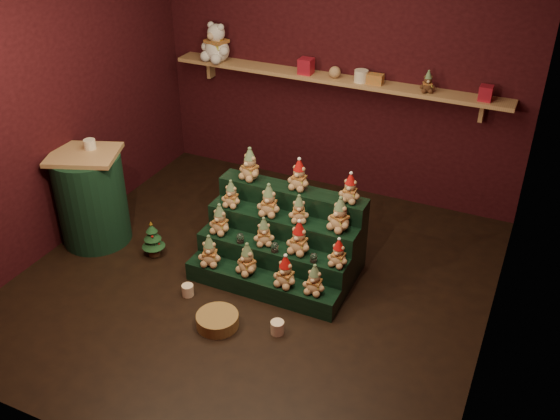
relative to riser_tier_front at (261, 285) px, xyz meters
The scene contains 41 objects.
ground 0.20m from the riser_tier_front, 137.60° to the left, with size 4.00×4.00×0.00m, color black.
back_wall 2.54m from the riser_tier_front, 93.56° to the left, with size 4.00×0.10×2.80m, color black.
front_wall 2.33m from the riser_tier_front, 94.01° to the right, with size 4.00×0.10×2.80m, color black.
left_wall 2.55m from the riser_tier_front, behind, with size 0.10×4.00×2.80m, color black.
right_wall 2.32m from the riser_tier_front, ahead, with size 0.10×4.00×2.80m, color black.
back_shelf 2.34m from the riser_tier_front, 93.87° to the left, with size 3.60×0.26×0.24m.
riser_tier_front is the anchor object (origin of this frame).
riser_tier_midfront 0.24m from the riser_tier_front, 90.00° to the left, with size 1.40×0.22×0.36m, color black.
riser_tier_midback 0.48m from the riser_tier_front, 90.00° to the left, with size 1.40×0.22×0.54m, color black.
riser_tier_back 0.71m from the riser_tier_front, 90.00° to the left, with size 1.40×0.22×0.72m, color black.
teddy_0 0.54m from the riser_tier_front, behind, with size 0.20×0.18×0.29m, color tan, non-canonical shape.
teddy_1 0.27m from the riser_tier_front, behind, with size 0.21×0.19×0.29m, color tan, non-canonical shape.
teddy_2 0.34m from the riser_tier_front, ahead, with size 0.21×0.19×0.29m, color tan, non-canonical shape.
teddy_3 0.54m from the riser_tier_front, ahead, with size 0.19×0.17×0.27m, color tan, non-canonical shape.
teddy_4 0.70m from the riser_tier_front, 156.15° to the left, with size 0.20×0.18×0.28m, color tan, non-canonical shape.
teddy_5 0.47m from the riser_tier_front, 109.08° to the left, with size 0.18×0.17×0.26m, color tan, non-canonical shape.
teddy_6 0.54m from the riser_tier_front, 43.70° to the left, with size 0.22×0.19×0.30m, color tan, non-canonical shape.
teddy_7 0.76m from the riser_tier_front, 18.29° to the left, with size 0.18×0.16×0.25m, color tan, non-canonical shape.
teddy_8 0.87m from the riser_tier_front, 139.85° to the left, with size 0.18×0.16×0.25m, color tan, non-canonical shape.
teddy_9 0.75m from the riser_tier_front, 106.23° to the left, with size 0.21×0.19×0.30m, color tan, non-canonical shape.
teddy_10 0.74m from the riser_tier_front, 70.32° to the left, with size 0.18×0.16×0.25m, color tan, non-canonical shape.
teddy_11 0.93m from the riser_tier_front, 40.92° to the left, with size 0.22×0.20×0.31m, color tan, non-canonical shape.
teddy_12 1.11m from the riser_tier_front, 122.74° to the left, with size 0.22×0.19×0.30m, color tan, non-canonical shape.
teddy_13 1.03m from the riser_tier_front, 85.40° to the left, with size 0.20×0.18×0.28m, color tan, non-canonical shape.
teddy_14 1.14m from the riser_tier_front, 50.42° to the left, with size 0.19×0.17×0.26m, color tan, non-canonical shape.
snow_globe_a 0.45m from the riser_tier_front, 150.13° to the left, with size 0.07×0.07×0.09m.
snow_globe_b 0.36m from the riser_tier_front, 70.45° to the left, with size 0.07×0.07×0.09m.
snow_globe_c 0.55m from the riser_tier_front, 20.90° to the left, with size 0.06×0.06×0.08m.
side_table 1.90m from the riser_tier_front, behind, with size 0.76×0.70×0.95m.
table_ornament 2.07m from the riser_tier_front, behind, with size 0.11×0.11×0.09m, color beige.
mini_christmas_tree 1.19m from the riser_tier_front, behind, with size 0.22×0.22×0.37m.
mug_left 0.64m from the riser_tier_front, 152.94° to the right, with size 0.10×0.10×0.10m, color beige.
mug_right 0.53m from the riser_tier_front, 49.41° to the right, with size 0.11×0.11×0.11m, color beige.
wicker_basket 0.55m from the riser_tier_front, 104.59° to the right, with size 0.35×0.35×0.11m, color olive.
white_bear 2.88m from the riser_tier_front, 127.06° to the left, with size 0.37×0.33×0.52m, color white, non-canonical shape.
brown_bear 2.52m from the riser_tier_front, 67.02° to the left, with size 0.15×0.13×0.21m, color #4C2F19, non-canonical shape.
gift_tin_red_a 2.41m from the riser_tier_front, 102.39° to the left, with size 0.14×0.14×0.16m, color #B51B30.
gift_tin_cream 2.36m from the riser_tier_front, 85.25° to the left, with size 0.14×0.14×0.12m, color beige.
gift_tin_red_b 2.74m from the riser_tier_front, 55.06° to the left, with size 0.12×0.12×0.14m, color #B51B30.
shelf_plush_ball 2.36m from the riser_tier_front, 93.37° to the left, with size 0.12×0.12×0.12m, color tan.
scarf_gift_box 2.37m from the riser_tier_front, 81.07° to the left, with size 0.16×0.10×0.10m, color orange.
Camera 1 is at (2.09, -3.96, 3.45)m, focal length 40.00 mm.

